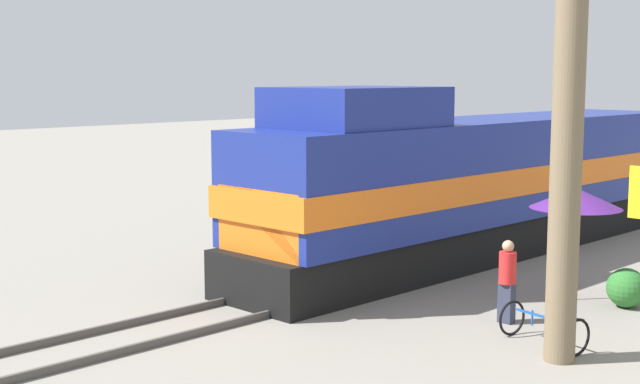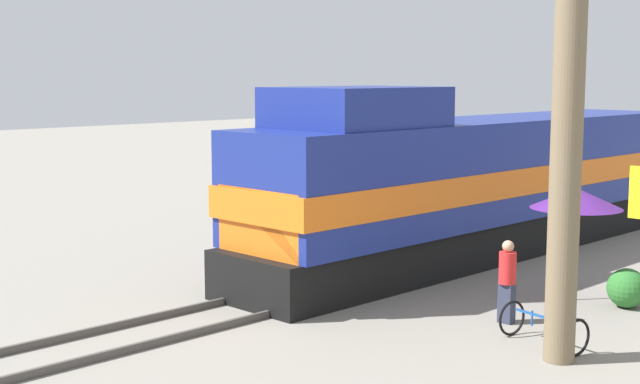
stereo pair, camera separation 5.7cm
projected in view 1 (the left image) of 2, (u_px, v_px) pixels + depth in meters
ground_plane at (384, 277)px, 21.58m from camera, size 120.00×120.00×0.00m
rail_near at (362, 269)px, 22.07m from camera, size 0.08×37.21×0.15m
rail_far at (407, 279)px, 21.07m from camera, size 0.08×37.21×0.15m
locomotive at (472, 183)px, 23.80m from camera, size 3.01×16.83×4.60m
utility_pole at (570, 50)px, 14.61m from camera, size 1.80×0.53×10.49m
vendor_umbrella at (576, 198)px, 19.14m from camera, size 1.97×1.97×2.46m
shrub_cluster at (627, 288)px, 18.74m from camera, size 0.84×0.84×0.84m
person_bystander at (507, 278)px, 17.52m from camera, size 0.34×0.34×1.66m
bicycle at (543, 327)px, 16.12m from camera, size 1.66×0.94×0.67m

